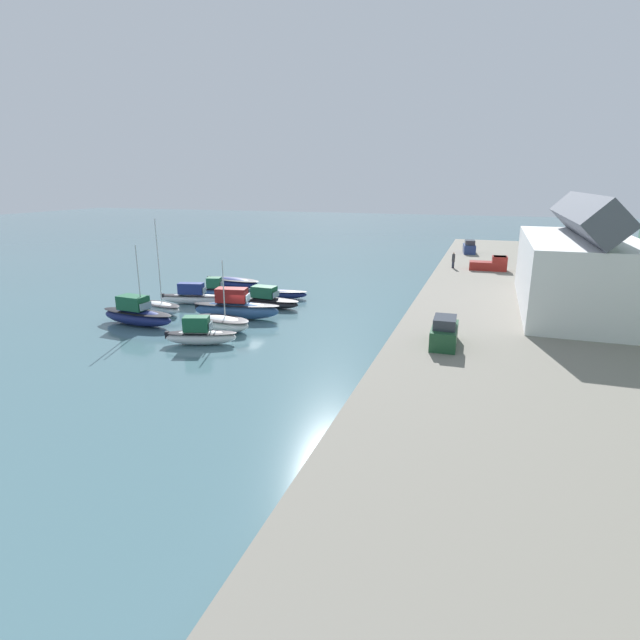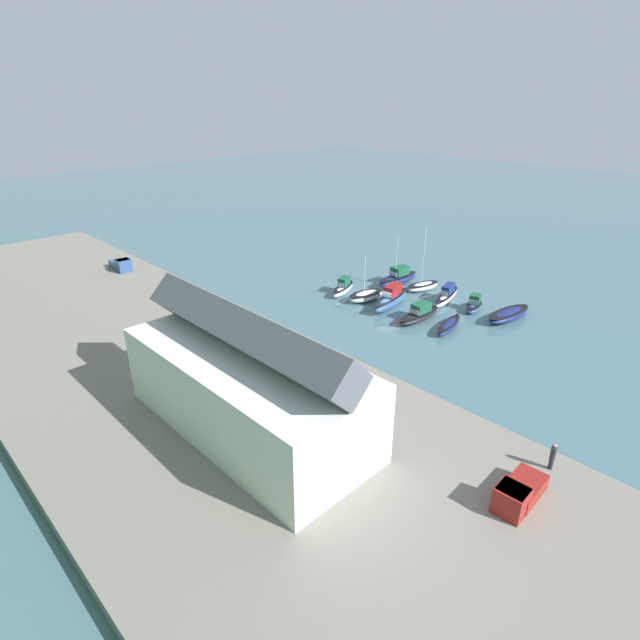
# 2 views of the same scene
# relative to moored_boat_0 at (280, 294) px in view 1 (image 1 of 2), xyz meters

# --- Properties ---
(ground_plane) EXTENTS (320.00, 320.00, 0.00)m
(ground_plane) POSITION_rel_moored_boat_0_xyz_m (9.08, 0.52, -0.54)
(ground_plane) COLOR #476B75
(quay_promenade) EXTENTS (128.96, 29.44, 1.31)m
(quay_promenade) POSITION_rel_moored_boat_0_xyz_m (9.08, 29.89, 0.11)
(quay_promenade) COLOR gray
(quay_promenade) RESTS_ON ground_plane
(harbor_clubhouse) EXTENTS (21.86, 9.35, 10.40)m
(harbor_clubhouse) POSITION_rel_moored_boat_0_xyz_m (-0.11, 29.60, 4.61)
(harbor_clubhouse) COLOR white
(harbor_clubhouse) RESTS_ON quay_promenade
(moored_boat_0) EXTENTS (2.80, 6.31, 1.00)m
(moored_boat_0) POSITION_rel_moored_boat_0_xyz_m (0.00, 0.00, 0.00)
(moored_boat_0) COLOR navy
(moored_boat_0) RESTS_ON ground_plane
(moored_boat_1) EXTENTS (2.34, 7.21, 2.23)m
(moored_boat_1) POSITION_rel_moored_boat_0_xyz_m (4.13, 0.24, 0.25)
(moored_boat_1) COLOR black
(moored_boat_1) RESTS_ON ground_plane
(moored_boat_2) EXTENTS (3.48, 8.61, 3.00)m
(moored_boat_2) POSITION_rel_moored_boat_0_xyz_m (9.28, -0.62, 0.58)
(moored_boat_2) COLOR #33568E
(moored_boat_2) RESTS_ON ground_plane
(moored_boat_3) EXTENTS (3.25, 5.89, 6.29)m
(moored_boat_3) POSITION_rel_moored_boat_0_xyz_m (13.07, -0.02, 0.16)
(moored_boat_3) COLOR silver
(moored_boat_3) RESTS_ON ground_plane
(moored_boat_4) EXTENTS (3.34, 6.02, 2.34)m
(moored_boat_4) POSITION_rel_moored_boat_0_xyz_m (17.08, 0.28, 0.30)
(moored_boat_4) COLOR white
(moored_boat_4) RESTS_ON ground_plane
(moored_boat_5) EXTENTS (3.39, 7.85, 1.25)m
(moored_boat_5) POSITION_rel_moored_boat_0_xyz_m (-3.56, -7.93, 0.13)
(moored_boat_5) COLOR navy
(moored_boat_5) RESTS_ON ground_plane
(moored_boat_6) EXTENTS (2.96, 4.82, 2.12)m
(moored_boat_6) POSITION_rel_moored_boat_0_xyz_m (1.02, -7.57, 0.21)
(moored_boat_6) COLOR #33568E
(moored_boat_6) RESTS_ON ground_plane
(moored_boat_7) EXTENTS (3.24, 7.85, 2.27)m
(moored_boat_7) POSITION_rel_moored_boat_0_xyz_m (5.26, -7.74, 0.27)
(moored_boat_7) COLOR silver
(moored_boat_7) RESTS_ON ground_plane
(moored_boat_8) EXTENTS (3.20, 5.63, 9.34)m
(moored_boat_8) POSITION_rel_moored_boat_0_xyz_m (9.88, -8.79, 0.11)
(moored_boat_8) COLOR silver
(moored_boat_8) RESTS_ON ground_plane
(moored_boat_9) EXTENTS (2.80, 7.82, 7.33)m
(moored_boat_9) POSITION_rel_moored_boat_0_xyz_m (13.98, -8.26, 0.46)
(moored_boat_9) COLOR navy
(moored_boat_9) RESTS_ON ground_plane
(parked_car_0) EXTENTS (4.25, 1.91, 2.16)m
(parked_car_0) POSITION_rel_moored_boat_0_xyz_m (14.93, 19.24, 1.68)
(parked_car_0) COLOR #1E4C2D
(parked_car_0) RESTS_ON quay_promenade
(parked_car_1) EXTENTS (4.38, 2.26, 2.16)m
(parked_car_1) POSITION_rel_moored_boat_0_xyz_m (-34.89, 18.72, 1.68)
(parked_car_1) COLOR navy
(parked_car_1) RESTS_ON quay_promenade
(pickup_truck_1) EXTENTS (2.12, 4.79, 1.90)m
(pickup_truck_1) POSITION_rel_moored_boat_0_xyz_m (-19.07, 22.26, 1.59)
(pickup_truck_1) COLOR maroon
(pickup_truck_1) RESTS_ON quay_promenade
(person_on_quay) EXTENTS (0.40, 0.40, 2.14)m
(person_on_quay) POSITION_rel_moored_boat_0_xyz_m (-19.24, 17.33, 1.87)
(person_on_quay) COLOR #232838
(person_on_quay) RESTS_ON quay_promenade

